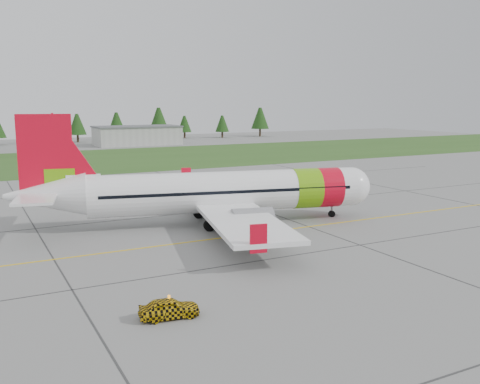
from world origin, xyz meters
TOP-DOWN VIEW (x-y plane):
  - ground at (0.00, 0.00)m, footprint 320.00×320.00m
  - aircraft at (2.42, 13.65)m, footprint 37.56×35.25m
  - follow_me_car at (-10.75, -7.56)m, footprint 1.42×1.61m
  - grass_strip at (0.00, 82.00)m, footprint 320.00×50.00m
  - taxi_guideline at (0.00, 8.00)m, footprint 120.00×0.25m
  - hangar_east at (25.00, 118.00)m, footprint 24.00×12.00m
  - treeline at (0.00, 138.00)m, footprint 160.00×8.00m

SIDE VIEW (x-z plane):
  - ground at x=0.00m, z-range 0.00..0.00m
  - taxi_guideline at x=0.00m, z-range 0.00..0.02m
  - grass_strip at x=0.00m, z-range 0.00..0.03m
  - follow_me_car at x=-10.75m, z-range 0.00..3.60m
  - hangar_east at x=25.00m, z-range 0.00..5.20m
  - aircraft at x=2.42m, z-range -2.44..9.09m
  - treeline at x=0.00m, z-range 0.00..10.00m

